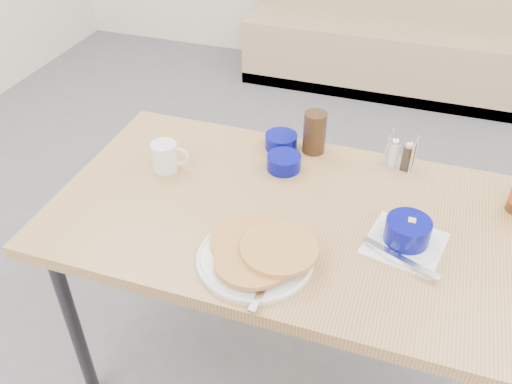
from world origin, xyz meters
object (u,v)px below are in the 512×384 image
(grits_setting, at_px, (407,235))
(condiment_caddy, at_px, (400,155))
(pancake_plate, at_px, (257,254))
(creamer_bowl, at_px, (281,141))
(amber_tumbler, at_px, (315,132))
(dining_table, at_px, (288,227))
(booth_bench, at_px, (387,35))
(butter_bowl, at_px, (284,162))
(coffee_mug, at_px, (166,156))

(grits_setting, bearing_deg, condiment_caddy, 99.45)
(pancake_plate, bearing_deg, condiment_caddy, 61.80)
(pancake_plate, distance_m, creamer_bowl, 0.55)
(pancake_plate, height_order, amber_tumbler, amber_tumbler)
(grits_setting, bearing_deg, amber_tumbler, 133.06)
(dining_table, relative_size, pancake_plate, 4.16)
(booth_bench, bearing_deg, butter_bowl, -91.87)
(booth_bench, relative_size, pancake_plate, 5.64)
(booth_bench, distance_m, pancake_plate, 2.79)
(pancake_plate, bearing_deg, grits_setting, 27.18)
(dining_table, distance_m, amber_tumbler, 0.37)
(grits_setting, xyz_separation_m, butter_bowl, (-0.42, 0.24, -0.01))
(grits_setting, height_order, butter_bowl, grits_setting)
(grits_setting, height_order, amber_tumbler, amber_tumbler)
(coffee_mug, distance_m, creamer_bowl, 0.40)
(coffee_mug, height_order, butter_bowl, coffee_mug)
(booth_bench, distance_m, amber_tumbler, 2.25)
(butter_bowl, relative_size, condiment_caddy, 0.94)
(dining_table, bearing_deg, amber_tumbler, 91.66)
(dining_table, distance_m, creamer_bowl, 0.36)
(pancake_plate, height_order, butter_bowl, pancake_plate)
(amber_tumbler, xyz_separation_m, condiment_caddy, (0.29, 0.00, -0.03))
(dining_table, bearing_deg, booth_bench, 90.00)
(pancake_plate, relative_size, creamer_bowl, 3.03)
(pancake_plate, bearing_deg, butter_bowl, 97.05)
(booth_bench, height_order, amber_tumbler, booth_bench)
(dining_table, bearing_deg, condiment_caddy, 50.68)
(condiment_caddy, bearing_deg, amber_tumbler, -169.19)
(creamer_bowl, relative_size, condiment_caddy, 0.94)
(creamer_bowl, bearing_deg, grits_setting, -37.89)
(amber_tumbler, bearing_deg, butter_bowl, -116.05)
(coffee_mug, relative_size, creamer_bowl, 1.10)
(dining_table, relative_size, creamer_bowl, 12.59)
(condiment_caddy, bearing_deg, dining_table, -118.51)
(dining_table, height_order, butter_bowl, butter_bowl)
(grits_setting, distance_m, condiment_caddy, 0.38)
(condiment_caddy, bearing_deg, booth_bench, 108.04)
(condiment_caddy, bearing_deg, grits_setting, -69.74)
(condiment_caddy, bearing_deg, butter_bowl, -148.32)
(creamer_bowl, bearing_deg, butter_bowl, -69.42)
(pancake_plate, bearing_deg, coffee_mug, 143.59)
(pancake_plate, relative_size, condiment_caddy, 2.84)
(dining_table, xyz_separation_m, creamer_bowl, (-0.12, 0.32, 0.09))
(butter_bowl, bearing_deg, condiment_caddy, 20.87)
(booth_bench, bearing_deg, condiment_caddy, -82.77)
(grits_setting, xyz_separation_m, amber_tumbler, (-0.35, 0.38, 0.04))
(coffee_mug, relative_size, amber_tumbler, 0.84)
(coffee_mug, bearing_deg, amber_tumbler, 31.02)
(butter_bowl, distance_m, amber_tumbler, 0.16)
(coffee_mug, bearing_deg, creamer_bowl, 37.24)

